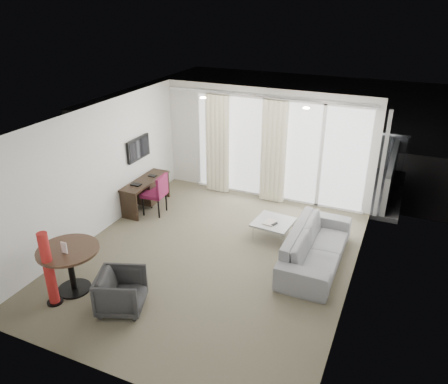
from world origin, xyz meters
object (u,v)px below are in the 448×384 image
at_px(coffee_table, 273,229).
at_px(rattan_chair_b, 340,173).
at_px(tub_armchair, 121,291).
at_px(round_table, 71,270).
at_px(rattan_chair_a, 314,162).
at_px(desk_chair, 154,194).
at_px(desk, 146,194).
at_px(sofa, 316,246).
at_px(red_lamp, 49,269).

bearing_deg(coffee_table, rattan_chair_b, 75.68).
bearing_deg(tub_armchair, round_table, 66.04).
xyz_separation_m(tub_armchair, rattan_chair_a, (1.48, 6.53, 0.10)).
relative_size(tub_armchair, rattan_chair_b, 0.95).
bearing_deg(desk_chair, desk, 146.80).
height_order(desk_chair, coffee_table, desk_chair).
height_order(desk_chair, tub_armchair, desk_chair).
xyz_separation_m(desk_chair, round_table, (0.24, -2.92, -0.07)).
bearing_deg(desk_chair, rattan_chair_b, 36.56).
distance_m(coffee_table, sofa, 1.18).
bearing_deg(desk_chair, round_table, -90.56).
distance_m(desk_chair, tub_armchair, 3.25).
distance_m(round_table, tub_armchair, 1.03).
bearing_deg(red_lamp, round_table, 82.07).
bearing_deg(round_table, desk_chair, 94.73).
height_order(red_lamp, coffee_table, red_lamp).
height_order(coffee_table, sofa, sofa).
bearing_deg(tub_armchair, desk_chair, 2.70).
height_order(tub_armchair, coffee_table, tub_armchair).
height_order(tub_armchair, sofa, sofa).
distance_m(tub_armchair, rattan_chair_a, 6.70).
xyz_separation_m(tub_armchair, rattan_chair_b, (2.24, 6.13, 0.05)).
bearing_deg(rattan_chair_b, round_table, -94.47).
xyz_separation_m(desk, coffee_table, (3.06, -0.08, -0.17)).
bearing_deg(desk, sofa, -9.56).
xyz_separation_m(round_table, sofa, (3.48, 2.41, -0.06)).
xyz_separation_m(round_table, coffee_table, (2.49, 3.01, -0.23)).
xyz_separation_m(desk_chair, coffee_table, (2.73, 0.09, -0.29)).
relative_size(desk, tub_armchair, 2.02).
xyz_separation_m(sofa, rattan_chair_b, (-0.22, 3.65, 0.03)).
bearing_deg(desk, red_lamp, -81.48).
distance_m(red_lamp, sofa, 4.52).
relative_size(round_table, sofa, 0.43).
height_order(round_table, sofa, round_table).
xyz_separation_m(red_lamp, rattan_chair_a, (2.56, 6.85, -0.22)).
height_order(desk_chair, rattan_chair_b, desk_chair).
distance_m(round_table, red_lamp, 0.46).
bearing_deg(coffee_table, tub_armchair, -115.38).
xyz_separation_m(desk_chair, rattan_chair_b, (3.51, 3.14, -0.09)).
height_order(desk, round_table, round_table).
bearing_deg(rattan_chair_b, coffee_table, -80.47).
bearing_deg(round_table, rattan_chair_b, 61.68).
height_order(sofa, rattan_chair_b, rattan_chair_b).
bearing_deg(rattan_chair_a, desk, -132.24).
xyz_separation_m(desk, round_table, (0.58, -3.10, 0.06)).
bearing_deg(desk, coffee_table, -1.55).
xyz_separation_m(desk, desk_chair, (0.33, -0.18, 0.13)).
relative_size(desk_chair, round_table, 0.93).
bearing_deg(rattan_chair_a, rattan_chair_b, -27.76).
distance_m(coffee_table, rattan_chair_b, 3.15).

